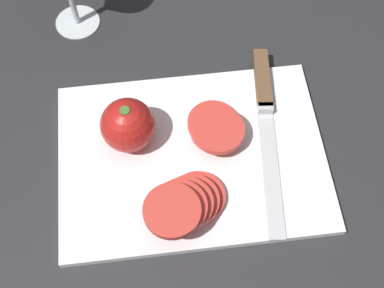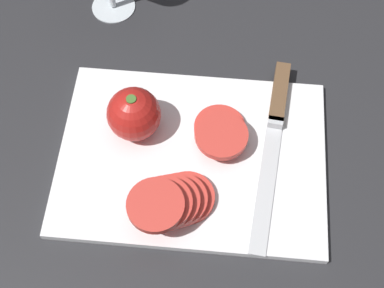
{
  "view_description": "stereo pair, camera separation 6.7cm",
  "coord_description": "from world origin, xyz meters",
  "px_view_note": "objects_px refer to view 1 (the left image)",
  "views": [
    {
      "loc": [
        0.1,
        0.34,
        0.63
      ],
      "look_at": [
        0.06,
        0.03,
        0.04
      ],
      "focal_mm": 50.0,
      "sensor_mm": 36.0,
      "label": 1
    },
    {
      "loc": [
        0.03,
        0.34,
        0.63
      ],
      "look_at": [
        0.06,
        0.03,
        0.04
      ],
      "focal_mm": 50.0,
      "sensor_mm": 36.0,
      "label": 2
    }
  ],
  "objects_px": {
    "knife": "(264,100)",
    "tomato_slice_stack_near": "(186,204)",
    "whole_tomato": "(128,125)",
    "tomato_slice_stack_far": "(216,127)"
  },
  "relations": [
    {
      "from": "knife",
      "to": "tomato_slice_stack_near",
      "type": "height_order",
      "value": "tomato_slice_stack_near"
    },
    {
      "from": "knife",
      "to": "tomato_slice_stack_far",
      "type": "xyz_separation_m",
      "value": [
        0.07,
        0.04,
        0.01
      ]
    },
    {
      "from": "whole_tomato",
      "to": "knife",
      "type": "distance_m",
      "value": 0.19
    },
    {
      "from": "knife",
      "to": "tomato_slice_stack_far",
      "type": "distance_m",
      "value": 0.08
    },
    {
      "from": "tomato_slice_stack_near",
      "to": "tomato_slice_stack_far",
      "type": "height_order",
      "value": "tomato_slice_stack_near"
    },
    {
      "from": "whole_tomato",
      "to": "tomato_slice_stack_near",
      "type": "distance_m",
      "value": 0.13
    },
    {
      "from": "whole_tomato",
      "to": "tomato_slice_stack_near",
      "type": "xyz_separation_m",
      "value": [
        -0.06,
        0.11,
        -0.01
      ]
    },
    {
      "from": "whole_tomato",
      "to": "knife",
      "type": "xyz_separation_m",
      "value": [
        -0.19,
        -0.04,
        -0.03
      ]
    },
    {
      "from": "knife",
      "to": "tomato_slice_stack_far",
      "type": "bearing_deg",
      "value": -55.9
    },
    {
      "from": "whole_tomato",
      "to": "tomato_slice_stack_far",
      "type": "distance_m",
      "value": 0.11
    }
  ]
}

